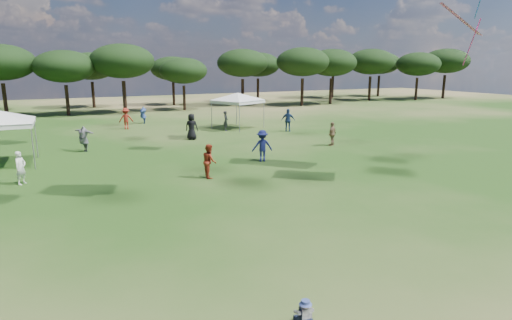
{
  "coord_description": "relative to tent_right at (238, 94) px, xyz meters",
  "views": [
    {
      "loc": [
        -4.85,
        -5.14,
        5.37
      ],
      "look_at": [
        0.66,
        6.0,
        2.58
      ],
      "focal_mm": 30.0,
      "sensor_mm": 36.0,
      "label": 1
    }
  ],
  "objects": [
    {
      "name": "toddler",
      "position": [
        -10.21,
        -26.42,
        -2.63
      ],
      "size": [
        0.39,
        0.44,
        0.58
      ],
      "rotation": [
        0.0,
        0.0,
        -0.07
      ],
      "color": "#151C30",
      "rests_on": "ground"
    },
    {
      "name": "tree_line",
      "position": [
        -7.45,
        19.38,
        2.54
      ],
      "size": [
        108.78,
        17.63,
        7.77
      ],
      "color": "black",
      "rests_on": "ground"
    },
    {
      "name": "tent_right",
      "position": [
        0.0,
        0.0,
        0.0
      ],
      "size": [
        6.14,
        6.14,
        3.31
      ],
      "rotation": [
        0.0,
        0.0,
        0.42
      ],
      "color": "gray",
      "rests_on": "ground"
    },
    {
      "name": "festival_crowd",
      "position": [
        -11.53,
        -4.4,
        -2.02
      ],
      "size": [
        28.95,
        22.4,
        1.92
      ],
      "color": "maroon",
      "rests_on": "ground"
    }
  ]
}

